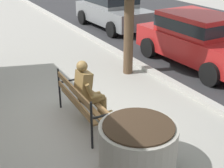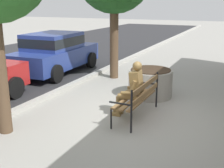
{
  "view_description": "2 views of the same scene",
  "coord_description": "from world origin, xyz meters",
  "px_view_note": "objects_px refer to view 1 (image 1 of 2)",
  "views": [
    {
      "loc": [
        5.29,
        -2.1,
        3.39
      ],
      "look_at": [
        0.15,
        0.72,
        0.75
      ],
      "focal_mm": 49.63,
      "sensor_mm": 36.0,
      "label": 1
    },
    {
      "loc": [
        -5.98,
        -2.1,
        2.67
      ],
      "look_at": [
        0.15,
        0.72,
        0.75
      ],
      "focal_mm": 46.01,
      "sensor_mm": 36.0,
      "label": 2
    }
  ],
  "objects_px": {
    "parked_car_grey": "(112,9)",
    "parked_car_red": "(198,38)",
    "concrete_planter": "(138,147)",
    "bronze_statue_seated": "(90,92)",
    "park_bench": "(81,100)"
  },
  "relations": [
    {
      "from": "parked_car_grey",
      "to": "parked_car_red",
      "type": "relative_size",
      "value": 1.0
    },
    {
      "from": "bronze_statue_seated",
      "to": "concrete_planter",
      "type": "xyz_separation_m",
      "value": [
        1.71,
        0.04,
        -0.26
      ]
    },
    {
      "from": "concrete_planter",
      "to": "parked_car_red",
      "type": "bearing_deg",
      "value": 127.44
    },
    {
      "from": "concrete_planter",
      "to": "parked_car_grey",
      "type": "bearing_deg",
      "value": 153.66
    },
    {
      "from": "concrete_planter",
      "to": "parked_car_grey",
      "type": "xyz_separation_m",
      "value": [
        -8.62,
        4.27,
        0.44
      ]
    },
    {
      "from": "park_bench",
      "to": "parked_car_grey",
      "type": "bearing_deg",
      "value": 146.84
    },
    {
      "from": "bronze_statue_seated",
      "to": "parked_car_red",
      "type": "height_order",
      "value": "parked_car_red"
    },
    {
      "from": "parked_car_grey",
      "to": "parked_car_red",
      "type": "distance_m",
      "value": 5.35
    },
    {
      "from": "bronze_statue_seated",
      "to": "park_bench",
      "type": "bearing_deg",
      "value": -87.71
    },
    {
      "from": "parked_car_grey",
      "to": "parked_car_red",
      "type": "height_order",
      "value": "same"
    },
    {
      "from": "park_bench",
      "to": "concrete_planter",
      "type": "height_order",
      "value": "park_bench"
    },
    {
      "from": "parked_car_grey",
      "to": "bronze_statue_seated",
      "type": "bearing_deg",
      "value": -31.94
    },
    {
      "from": "parked_car_grey",
      "to": "concrete_planter",
      "type": "bearing_deg",
      "value": -26.34
    },
    {
      "from": "concrete_planter",
      "to": "parked_car_grey",
      "type": "distance_m",
      "value": 9.63
    },
    {
      "from": "park_bench",
      "to": "concrete_planter",
      "type": "bearing_deg",
      "value": 8.49
    }
  ]
}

